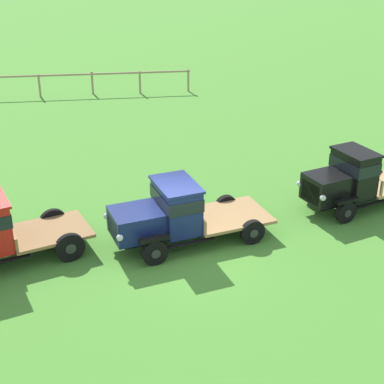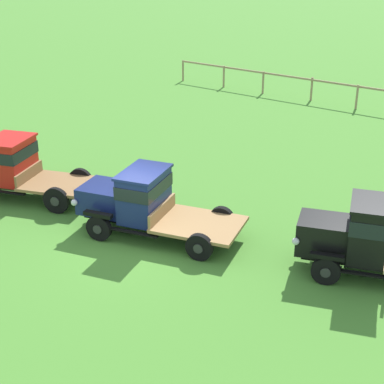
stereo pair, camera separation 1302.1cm
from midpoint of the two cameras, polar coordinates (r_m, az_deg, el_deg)
The scene contains 4 objects.
ground_plane at distance 16.67m, azimuth -21.85°, elevation -8.98°, with size 240.00×240.00×0.00m, color #47842D.
paddock_fence at distance 33.85m, azimuth -23.20°, elevation 9.59°, with size 14.45×0.47×1.29m.
vintage_truck_second_in_line at distance 16.76m, azimuth -22.84°, elevation -4.77°, with size 5.42×3.16×2.04m.
vintage_truck_midrow_center at distance 17.63m, azimuth -1.46°, elevation -1.03°, with size 4.79×3.06×2.12m.
Camera 1 is at (-1.78, -15.35, 9.31)m, focal length 55.00 mm.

